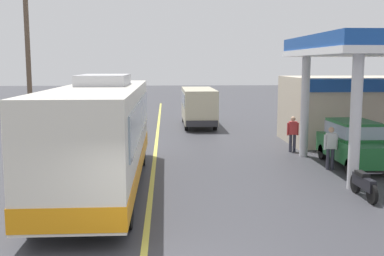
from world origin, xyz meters
The scene contains 10 objects.
ground centered at (0.00, 20.00, 0.00)m, with size 120.00×120.00×0.00m, color #38383D.
lane_divider_stripe centered at (0.00, 15.00, 0.00)m, with size 0.16×50.00×0.01m, color #D8CC4C.
coach_bus_main centered at (-1.60, 7.42, 1.72)m, with size 2.60×11.04×3.69m.
gas_station_roadside centered at (10.27, 13.69, 2.63)m, with size 9.10×11.95×5.10m.
car_at_pump centered at (7.94, 10.05, 1.01)m, with size 1.70×4.20×1.82m.
minibus_opposing_lane centered at (2.64, 22.45, 1.47)m, with size 2.04×6.13×2.44m.
motorcycle_parked_forecourt centered at (6.47, 5.72, 0.44)m, with size 0.55×1.80×0.92m.
pedestrian_near_pump centered at (6.35, 13.18, 0.93)m, with size 0.55×0.22×1.66m.
pedestrian_by_shop centered at (6.82, 9.56, 0.93)m, with size 0.55×0.22×1.66m.
utility_pole_roadside centered at (-6.24, 15.76, 4.63)m, with size 1.80×0.24×8.88m.
Camera 1 is at (0.49, -7.53, 4.05)m, focal length 43.09 mm.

